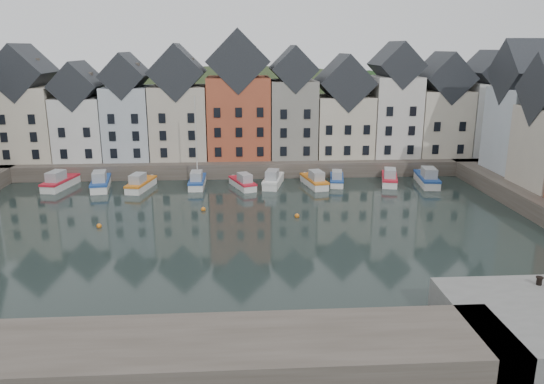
{
  "coord_description": "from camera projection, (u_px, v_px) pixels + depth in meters",
  "views": [
    {
      "loc": [
        -0.03,
        -47.82,
        17.34
      ],
      "look_at": [
        3.42,
        6.0,
        2.53
      ],
      "focal_mm": 35.0,
      "sensor_mm": 36.0,
      "label": 1
    }
  ],
  "objects": [
    {
      "name": "far_terrace",
      "position": [
        261.0,
        108.0,
        75.4
      ],
      "size": [
        72.37,
        8.16,
        17.78
      ],
      "color": "beige",
      "rests_on": "far_quay"
    },
    {
      "name": "boat_b",
      "position": [
        101.0,
        183.0,
        66.9
      ],
      "size": [
        3.08,
        6.98,
        2.59
      ],
      "rotation": [
        0.0,
        0.0,
        0.15
      ],
      "color": "silver",
      "rests_on": "ground"
    },
    {
      "name": "boat_j",
      "position": [
        427.0,
        179.0,
        68.74
      ],
      "size": [
        2.97,
        7.1,
        2.65
      ],
      "rotation": [
        0.0,
        0.0,
        -0.12
      ],
      "color": "silver",
      "rests_on": "ground"
    },
    {
      "name": "boat_f",
      "position": [
        273.0,
        180.0,
        68.26
      ],
      "size": [
        3.34,
        6.61,
        2.43
      ],
      "rotation": [
        0.0,
        0.0,
        -0.23
      ],
      "color": "silver",
      "rests_on": "ground"
    },
    {
      "name": "far_quay",
      "position": [
        239.0,
        160.0,
        79.21
      ],
      "size": [
        90.0,
        16.0,
        2.0
      ],
      "primitive_type": "cube",
      "color": "#453D35",
      "rests_on": "ground"
    },
    {
      "name": "hillside",
      "position": [
        240.0,
        224.0,
        109.26
      ],
      "size": [
        153.6,
        70.4,
        64.0
      ],
      "color": "#233018",
      "rests_on": "ground"
    },
    {
      "name": "ground",
      "position": [
        240.0,
        235.0,
        50.61
      ],
      "size": [
        260.0,
        260.0,
        0.0
      ],
      "primitive_type": "plane",
      "color": "black",
      "rests_on": "ground"
    },
    {
      "name": "mooring_buoys",
      "position": [
        202.0,
        217.0,
        55.45
      ],
      "size": [
        20.5,
        5.5,
        0.5
      ],
      "color": "orange",
      "rests_on": "ground"
    },
    {
      "name": "near_wall",
      "position": [
        57.0,
        361.0,
        28.56
      ],
      "size": [
        50.0,
        6.0,
        2.0
      ],
      "primitive_type": "cube",
      "color": "#453D35",
      "rests_on": "ground"
    },
    {
      "name": "boat_i",
      "position": [
        389.0,
        179.0,
        69.24
      ],
      "size": [
        3.38,
        6.45,
        2.37
      ],
      "rotation": [
        0.0,
        0.0,
        -0.25
      ],
      "color": "silver",
      "rests_on": "ground"
    },
    {
      "name": "boat_d",
      "position": [
        197.0,
        181.0,
        67.84
      ],
      "size": [
        1.98,
        6.13,
        11.67
      ],
      "rotation": [
        0.0,
        0.0,
        -0.01
      ],
      "color": "silver",
      "rests_on": "ground"
    },
    {
      "name": "boat_c",
      "position": [
        140.0,
        184.0,
        66.45
      ],
      "size": [
        3.2,
        6.47,
        2.38
      ],
      "rotation": [
        0.0,
        0.0,
        -0.21
      ],
      "color": "silver",
      "rests_on": "ground"
    },
    {
      "name": "boat_h",
      "position": [
        337.0,
        179.0,
        69.1
      ],
      "size": [
        2.64,
        5.7,
        2.11
      ],
      "rotation": [
        0.0,
        0.0,
        -0.18
      ],
      "color": "silver",
      "rests_on": "ground"
    },
    {
      "name": "boat_a",
      "position": [
        60.0,
        182.0,
        67.17
      ],
      "size": [
        3.37,
        6.96,
        2.56
      ],
      "rotation": [
        0.0,
        0.0,
        -0.2
      ],
      "color": "silver",
      "rests_on": "ground"
    },
    {
      "name": "mooring_bollard",
      "position": [
        539.0,
        280.0,
        35.28
      ],
      "size": [
        0.48,
        0.48,
        0.56
      ],
      "color": "black",
      "rests_on": "near_quay"
    },
    {
      "name": "boat_e",
      "position": [
        243.0,
        183.0,
        67.21
      ],
      "size": [
        3.65,
        5.99,
        2.2
      ],
      "rotation": [
        0.0,
        0.0,
        0.35
      ],
      "color": "silver",
      "rests_on": "ground"
    },
    {
      "name": "boat_g",
      "position": [
        315.0,
        181.0,
        68.02
      ],
      "size": [
        3.08,
        6.44,
        2.37
      ],
      "rotation": [
        0.0,
        0.0,
        0.2
      ],
      "color": "silver",
      "rests_on": "ground"
    }
  ]
}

